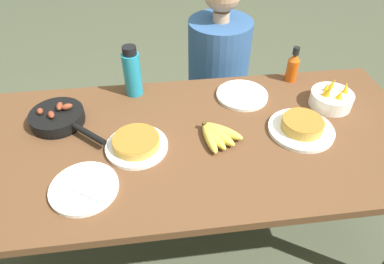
# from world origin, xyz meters

# --- Properties ---
(ground_plane) EXTENTS (14.00, 14.00, 0.00)m
(ground_plane) POSITION_xyz_m (0.00, 0.00, 0.00)
(ground_plane) COLOR #474C38
(dining_table) EXTENTS (1.83, 0.81, 0.72)m
(dining_table) POSITION_xyz_m (0.00, 0.00, 0.63)
(dining_table) COLOR brown
(dining_table) RESTS_ON ground_plane
(banana_bunch) EXTENTS (0.17, 0.18, 0.04)m
(banana_bunch) POSITION_xyz_m (0.09, -0.02, 0.74)
(banana_bunch) COLOR gold
(banana_bunch) RESTS_ON dining_table
(skillet) EXTENTS (0.32, 0.30, 0.08)m
(skillet) POSITION_xyz_m (-0.52, 0.16, 0.75)
(skillet) COLOR black
(skillet) RESTS_ON dining_table
(frittata_plate_center) EXTENTS (0.26, 0.26, 0.06)m
(frittata_plate_center) POSITION_xyz_m (0.43, -0.02, 0.75)
(frittata_plate_center) COLOR white
(frittata_plate_center) RESTS_ON dining_table
(frittata_plate_side) EXTENTS (0.23, 0.23, 0.05)m
(frittata_plate_side) POSITION_xyz_m (-0.21, -0.03, 0.75)
(frittata_plate_side) COLOR white
(frittata_plate_side) RESTS_ON dining_table
(empty_plate_near_front) EXTENTS (0.23, 0.23, 0.02)m
(empty_plate_near_front) POSITION_xyz_m (0.26, 0.24, 0.73)
(empty_plate_near_front) COLOR white
(empty_plate_near_front) RESTS_ON dining_table
(empty_plate_far_left) EXTENTS (0.23, 0.23, 0.02)m
(empty_plate_far_left) POSITION_xyz_m (-0.39, -0.21, 0.73)
(empty_plate_far_left) COLOR white
(empty_plate_far_left) RESTS_ON dining_table
(fruit_bowl_mango) EXTENTS (0.18, 0.18, 0.12)m
(fruit_bowl_mango) POSITION_xyz_m (0.62, 0.13, 0.76)
(fruit_bowl_mango) COLOR white
(fruit_bowl_mango) RESTS_ON dining_table
(water_bottle) EXTENTS (0.08, 0.08, 0.23)m
(water_bottle) POSITION_xyz_m (-0.22, 0.33, 0.83)
(water_bottle) COLOR teal
(water_bottle) RESTS_ON dining_table
(hot_sauce_bottle) EXTENTS (0.05, 0.05, 0.17)m
(hot_sauce_bottle) POSITION_xyz_m (0.52, 0.35, 0.80)
(hot_sauce_bottle) COLOR #C64C0F
(hot_sauce_bottle) RESTS_ON dining_table
(person_figure) EXTENTS (0.36, 0.36, 1.14)m
(person_figure) POSITION_xyz_m (0.23, 0.65, 0.46)
(person_figure) COLOR black
(person_figure) RESTS_ON ground_plane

